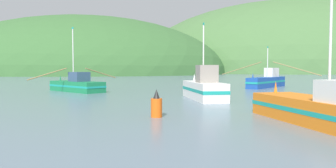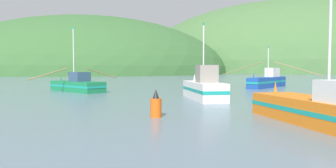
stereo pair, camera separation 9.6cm
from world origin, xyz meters
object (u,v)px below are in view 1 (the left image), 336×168
object	(u,v)px
fishing_boat_blue	(267,81)
fishing_boat_white	(204,88)
fishing_boat_green	(77,85)
channel_buoy	(157,106)

from	to	relation	value
fishing_boat_blue	fishing_boat_white	bearing A→B (deg)	5.68
fishing_boat_green	channel_buoy	bearing A→B (deg)	160.22
channel_buoy	fishing_boat_white	bearing A→B (deg)	67.22
fishing_boat_blue	fishing_boat_white	world-z (taller)	fishing_boat_white
fishing_boat_blue	fishing_boat_white	size ratio (longest dim) A/B	1.44
fishing_boat_blue	fishing_boat_white	xyz separation A→B (m)	(-11.52, -16.46, 0.01)
fishing_boat_green	fishing_boat_white	distance (m)	16.21
fishing_boat_green	fishing_boat_white	world-z (taller)	fishing_boat_green
fishing_boat_green	fishing_boat_white	xyz separation A→B (m)	(13.31, -9.26, 0.18)
fishing_boat_green	fishing_boat_blue	xyz separation A→B (m)	(24.83, 7.21, 0.18)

